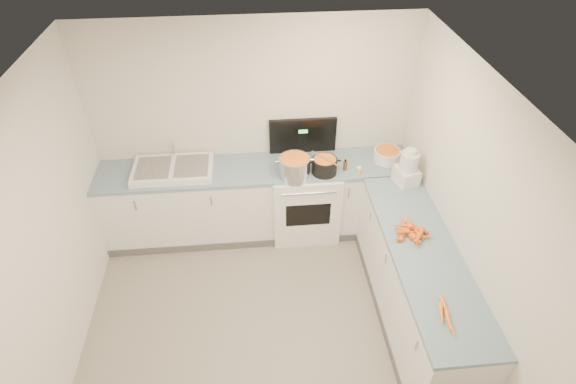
{
  "coord_description": "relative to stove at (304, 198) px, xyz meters",
  "views": [
    {
      "loc": [
        -0.02,
        -2.35,
        3.84
      ],
      "look_at": [
        0.3,
        1.1,
        1.05
      ],
      "focal_mm": 28.0,
      "sensor_mm": 36.0,
      "label": 1
    }
  ],
  "objects": [
    {
      "name": "floor",
      "position": [
        -0.55,
        -1.69,
        -0.47
      ],
      "size": [
        3.5,
        4.0,
        0.0
      ],
      "primitive_type": null,
      "color": "gray",
      "rests_on": "ground"
    },
    {
      "name": "ceiling",
      "position": [
        -0.55,
        -1.69,
        2.03
      ],
      "size": [
        3.5,
        4.0,
        0.0
      ],
      "primitive_type": null,
      "rotation": [
        3.14,
        0.0,
        0.0
      ],
      "color": "silver",
      "rests_on": "ground"
    },
    {
      "name": "wall_back",
      "position": [
        -0.55,
        0.31,
        0.78
      ],
      "size": [
        3.5,
        0.0,
        2.5
      ],
      "primitive_type": null,
      "rotation": [
        1.57,
        0.0,
        0.0
      ],
      "color": "silver",
      "rests_on": "ground"
    },
    {
      "name": "wall_left",
      "position": [
        -2.3,
        -1.69,
        0.78
      ],
      "size": [
        0.0,
        4.0,
        2.5
      ],
      "primitive_type": null,
      "rotation": [
        1.57,
        0.0,
        1.57
      ],
      "color": "silver",
      "rests_on": "ground"
    },
    {
      "name": "wall_right",
      "position": [
        1.2,
        -1.69,
        0.78
      ],
      "size": [
        0.0,
        4.0,
        2.5
      ],
      "primitive_type": null,
      "rotation": [
        1.57,
        0.0,
        -1.57
      ],
      "color": "silver",
      "rests_on": "ground"
    },
    {
      "name": "counter_back",
      "position": [
        -0.55,
        0.01,
        -0.0
      ],
      "size": [
        3.5,
        0.62,
        0.94
      ],
      "color": "white",
      "rests_on": "ground"
    },
    {
      "name": "counter_right",
      "position": [
        0.9,
        -1.39,
        -0.0
      ],
      "size": [
        0.62,
        2.2,
        0.94
      ],
      "color": "white",
      "rests_on": "ground"
    },
    {
      "name": "stove",
      "position": [
        0.0,
        0.0,
        0.0
      ],
      "size": [
        0.76,
        0.65,
        1.36
      ],
      "color": "white",
      "rests_on": "ground"
    },
    {
      "name": "sink",
      "position": [
        -1.45,
        0.02,
        0.5
      ],
      "size": [
        0.86,
        0.52,
        0.31
      ],
      "color": "white",
      "rests_on": "counter_back"
    },
    {
      "name": "steel_pot",
      "position": [
        -0.14,
        -0.17,
        0.57
      ],
      "size": [
        0.37,
        0.37,
        0.24
      ],
      "primitive_type": "cylinder",
      "rotation": [
        0.0,
        0.0,
        0.14
      ],
      "color": "silver",
      "rests_on": "stove"
    },
    {
      "name": "black_pot",
      "position": [
        0.19,
        -0.15,
        0.54
      ],
      "size": [
        0.31,
        0.31,
        0.19
      ],
      "primitive_type": "cylinder",
      "rotation": [
        0.0,
        0.0,
        -0.16
      ],
      "color": "black",
      "rests_on": "stove"
    },
    {
      "name": "wooden_spoon",
      "position": [
        0.19,
        -0.15,
        0.65
      ],
      "size": [
        0.24,
        0.31,
        0.02
      ],
      "primitive_type": "cylinder",
      "rotation": [
        1.57,
        0.0,
        0.66
      ],
      "color": "#AD7A47",
      "rests_on": "black_pot"
    },
    {
      "name": "mixing_bowl",
      "position": [
        0.92,
        0.02,
        0.53
      ],
      "size": [
        0.37,
        0.37,
        0.14
      ],
      "primitive_type": "cylinder",
      "rotation": [
        0.0,
        0.0,
        -0.32
      ],
      "color": "white",
      "rests_on": "counter_back"
    },
    {
      "name": "extract_bottle",
      "position": [
        0.42,
        -0.12,
        0.52
      ],
      "size": [
        0.04,
        0.04,
        0.11
      ],
      "primitive_type": "cylinder",
      "color": "#593319",
      "rests_on": "counter_back"
    },
    {
      "name": "spice_jar",
      "position": [
        0.55,
        -0.22,
        0.5
      ],
      "size": [
        0.05,
        0.05,
        0.08
      ],
      "primitive_type": "cylinder",
      "color": "#E5B266",
      "rests_on": "counter_back"
    },
    {
      "name": "food_processor",
      "position": [
        1.01,
        -0.4,
        0.64
      ],
      "size": [
        0.26,
        0.29,
        0.41
      ],
      "color": "white",
      "rests_on": "counter_right"
    },
    {
      "name": "carrot_pile",
      "position": [
        0.83,
        -1.17,
        0.5
      ],
      "size": [
        0.36,
        0.43,
        0.09
      ],
      "color": "orange",
      "rests_on": "counter_right"
    },
    {
      "name": "peeled_carrots",
      "position": [
        0.82,
        -2.1,
        0.49
      ],
      "size": [
        0.12,
        0.36,
        0.04
      ],
      "color": "orange",
      "rests_on": "counter_right"
    },
    {
      "name": "peelings",
      "position": [
        -1.66,
        0.02,
        0.54
      ],
      "size": [
        0.23,
        0.28,
        0.01
      ],
      "color": "tan",
      "rests_on": "sink"
    }
  ]
}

